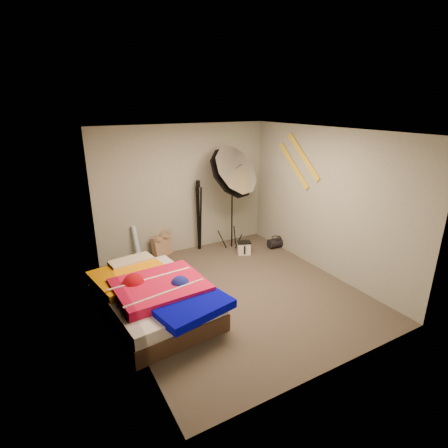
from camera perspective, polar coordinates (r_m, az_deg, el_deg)
floor at (r=5.70m, az=2.11°, el=-10.98°), size 4.00×4.00×0.00m
ceiling at (r=4.94m, az=2.47°, el=14.96°), size 4.00×4.00×0.00m
wall_back at (r=6.90m, az=-6.44°, el=5.58°), size 3.50×0.00×3.50m
wall_front at (r=3.75m, az=18.51°, el=-7.38°), size 3.50×0.00×3.50m
wall_left at (r=4.57m, az=-16.82°, el=-2.36°), size 0.00×4.00×4.00m
wall_right at (r=6.24m, az=16.15°, el=3.46°), size 0.00×4.00×4.00m
tote_bag at (r=6.95m, az=-10.12°, el=-3.57°), size 0.46×0.34×0.43m
wrapping_roll at (r=6.77m, az=-14.07°, el=-3.20°), size 0.15×0.22×0.70m
camera_case at (r=6.97m, az=3.27°, el=-3.99°), size 0.29×0.25×0.24m
duffel_bag at (r=7.35m, az=8.51°, el=-3.07°), size 0.35×0.23×0.20m
wall_stripe_upper at (r=6.51m, az=12.84°, el=10.68°), size 0.02×0.91×0.78m
wall_stripe_lower at (r=6.73m, az=11.30°, el=9.32°), size 0.02×0.91×0.78m
bed at (r=5.12m, az=-11.35°, el=-11.55°), size 1.57×2.15×0.55m
photo_umbrella at (r=6.68m, az=1.21°, el=8.24°), size 1.18×1.03×2.22m
camera_tripod at (r=6.98m, az=-4.18°, el=2.17°), size 0.10×0.10×1.44m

